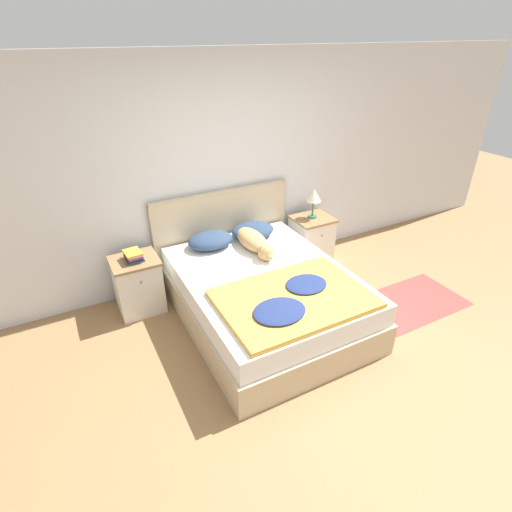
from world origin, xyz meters
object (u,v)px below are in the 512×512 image
object	(u,v)px
pillow_right	(253,230)
pillow_left	(210,240)
bed	(265,297)
nightstand_left	(138,284)
nightstand_right	(311,239)
dog	(254,242)
table_lamp	(314,196)
book_stack	(134,256)

from	to	relation	value
pillow_right	pillow_left	bearing A→B (deg)	180.00
bed	nightstand_left	bearing A→B (deg)	144.57
nightstand_right	pillow_right	world-z (taller)	pillow_right
dog	table_lamp	bearing A→B (deg)	16.55
bed	pillow_right	world-z (taller)	pillow_right
pillow_left	book_stack	distance (m)	0.85
nightstand_right	dog	xyz separation A→B (m)	(-0.98, -0.28, 0.33)
bed	book_stack	bearing A→B (deg)	145.26
pillow_left	pillow_right	xyz separation A→B (m)	(0.53, 0.00, 0.00)
nightstand_right	pillow_left	distance (m)	1.42
nightstand_right	pillow_right	xyz separation A→B (m)	(-0.85, -0.00, 0.32)
bed	nightstand_right	distance (m)	1.37
pillow_right	table_lamp	distance (m)	0.89
nightstand_left	nightstand_right	size ratio (longest dim) A/B	1.00
nightstand_right	dog	size ratio (longest dim) A/B	0.77
bed	nightstand_right	size ratio (longest dim) A/B	3.34
pillow_right	book_stack	world-z (taller)	book_stack
bed	table_lamp	world-z (taller)	table_lamp
book_stack	bed	bearing A→B (deg)	-34.74
nightstand_left	dog	size ratio (longest dim) A/B	0.77
dog	book_stack	world-z (taller)	dog
nightstand_left	table_lamp	xyz separation A→B (m)	(2.24, 0.01, 0.59)
bed	pillow_left	distance (m)	0.91
pillow_right	table_lamp	xyz separation A→B (m)	(0.85, 0.01, 0.27)
dog	book_stack	size ratio (longest dim) A/B	3.49
nightstand_left	dog	bearing A→B (deg)	-12.54
nightstand_left	pillow_left	world-z (taller)	pillow_left
bed	dog	xyz separation A→B (m)	(0.14, 0.52, 0.37)
bed	dog	distance (m)	0.65
nightstand_right	table_lamp	world-z (taller)	table_lamp
nightstand_left	table_lamp	size ratio (longest dim) A/B	1.67
nightstand_right	pillow_left	world-z (taller)	pillow_left
nightstand_right	nightstand_left	bearing A→B (deg)	180.00
bed	pillow_left	xyz separation A→B (m)	(-0.27, 0.79, 0.36)
nightstand_left	table_lamp	world-z (taller)	table_lamp
nightstand_left	table_lamp	bearing A→B (deg)	0.27
book_stack	dog	bearing A→B (deg)	-11.64
nightstand_left	nightstand_right	bearing A→B (deg)	0.00
bed	dog	world-z (taller)	dog
nightstand_right	book_stack	distance (m)	2.27
nightstand_left	pillow_left	bearing A→B (deg)	-0.25
table_lamp	dog	bearing A→B (deg)	-163.45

